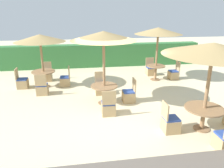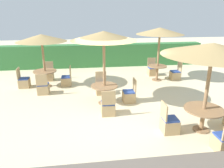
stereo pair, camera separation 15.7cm
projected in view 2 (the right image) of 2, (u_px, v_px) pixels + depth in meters
name	position (u px, v px, depth m)	size (l,w,h in m)	color
ground_plane	(114.00, 114.00, 7.54)	(40.00, 40.00, 0.00)	beige
hedge_row	(99.00, 55.00, 13.65)	(13.00, 0.70, 1.38)	#387A3D
parasol_back_left	(41.00, 38.00, 9.52)	(2.21, 2.21, 2.41)	#93704C
round_table_back_left	(45.00, 74.00, 10.06)	(1.05, 1.05, 0.76)	#93704C
patio_chair_back_left_north	(49.00, 75.00, 11.06)	(0.46, 0.46, 0.93)	tan
patio_chair_back_left_west	(24.00, 82.00, 10.04)	(0.46, 0.46, 0.93)	tan
patio_chair_back_left_east	(67.00, 80.00, 10.31)	(0.46, 0.46, 0.93)	tan
patio_chair_back_left_south	(43.00, 88.00, 9.26)	(0.46, 0.46, 0.93)	tan
parasol_center	(104.00, 36.00, 7.59)	(2.35, 2.35, 2.73)	#93704C
round_table_center	(104.00, 90.00, 8.23)	(1.01, 1.01, 0.73)	#93704C
patio_chair_center_north	(101.00, 88.00, 9.29)	(0.46, 0.46, 0.93)	tan
patio_chair_center_south	(108.00, 107.00, 7.44)	(0.46, 0.46, 0.93)	tan
patio_chair_center_east	(129.00, 95.00, 8.47)	(0.46, 0.46, 0.93)	tan
parasol_back_right	(160.00, 31.00, 10.37)	(2.29, 2.29, 2.62)	#93704C
round_table_back_right	(157.00, 69.00, 10.98)	(0.93, 0.93, 0.75)	#93704C
patio_chair_back_right_east	(175.00, 74.00, 11.19)	(0.46, 0.46, 0.93)	tan
patio_chair_back_right_north	(152.00, 71.00, 11.90)	(0.46, 0.46, 0.93)	tan
parasol_front_right	(213.00, 49.00, 5.76)	(2.74, 2.74, 2.60)	#93704C
round_table_front_right	(203.00, 113.00, 6.37)	(1.14, 1.14, 0.71)	#93704C
patio_chair_front_right_south	(224.00, 142.00, 5.50)	(0.46, 0.46, 0.93)	tan
patio_chair_front_right_west	(169.00, 124.00, 6.38)	(0.46, 0.46, 0.93)	tan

